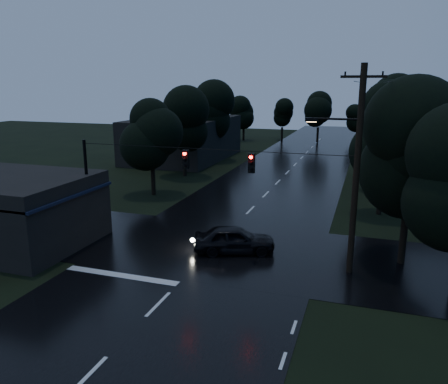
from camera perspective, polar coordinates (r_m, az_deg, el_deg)
The scene contains 17 objects.
ground at distance 15.69m, azimuth -17.48°, elevation -22.13°, with size 160.00×160.00×0.00m, color black.
main_road at distance 41.82m, azimuth 7.03°, elevation 1.25°, with size 12.00×120.00×0.02m, color black.
cross_street at distance 25.12m, azimuth -1.31°, elevation -7.27°, with size 60.00×9.00×0.02m, color black.
building_far_right at distance 44.98m, azimuth 25.98°, elevation 3.69°, with size 10.00×14.00×4.40m, color black.
building_far_left at distance 55.04m, azimuth -5.25°, elevation 6.97°, with size 10.00×16.00×5.00m, color black.
utility_pole_main at distance 21.39m, azimuth 16.71°, elevation 3.05°, with size 3.50×0.30×10.00m.
utility_pole_far at distance 38.39m, azimuth 18.87°, elevation 5.37°, with size 2.00×0.30×7.50m.
anchor_pole_left at distance 26.80m, azimuth -17.38°, elevation 0.16°, with size 0.18×0.18×6.00m, color black.
span_signals at distance 22.62m, azimuth -0.92°, elevation 4.16°, with size 15.00×0.37×1.12m.
tree_corner_near at distance 23.34m, azimuth 23.41°, elevation 5.19°, with size 4.48×4.48×9.44m.
tree_left_a at distance 36.45m, azimuth -9.48°, elevation 7.67°, with size 3.92×3.92×8.26m.
tree_left_b at distance 43.85m, azimuth -5.29°, elevation 9.31°, with size 4.20×4.20×8.85m.
tree_left_c at distance 53.32m, azimuth -1.53°, elevation 10.57°, with size 4.48×4.48×9.44m.
tree_right_a at distance 32.24m, azimuth 20.34°, elevation 6.89°, with size 4.20×4.20×8.85m.
tree_right_b at distance 40.19m, azimuth 20.98°, elevation 8.59°, with size 4.48×4.48×9.44m.
tree_right_c at distance 50.16m, azimuth 21.31°, elevation 9.87°, with size 4.76×4.76×10.03m.
car at distance 24.19m, azimuth 1.35°, elevation -6.20°, with size 1.79×4.46×1.52m, color black.
Camera 1 is at (7.95, -10.04, 9.06)m, focal length 35.00 mm.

